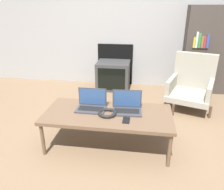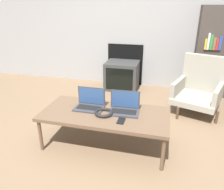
{
  "view_description": "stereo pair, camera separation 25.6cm",
  "coord_description": "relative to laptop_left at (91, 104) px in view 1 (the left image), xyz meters",
  "views": [
    {
      "loc": [
        0.34,
        -1.91,
        1.47
      ],
      "look_at": [
        0.0,
        0.42,
        0.48
      ],
      "focal_mm": 35.0,
      "sensor_mm": 36.0,
      "label": 1
    },
    {
      "loc": [
        0.59,
        -1.86,
        1.47
      ],
      "look_at": [
        0.0,
        0.42,
        0.48
      ],
      "focal_mm": 35.0,
      "sensor_mm": 36.0,
      "label": 2
    }
  ],
  "objects": [
    {
      "name": "ground_plane",
      "position": [
        0.2,
        -0.2,
        -0.45
      ],
      "size": [
        14.0,
        14.0,
        0.0
      ],
      "primitive_type": "plane",
      "color": "#7A6047"
    },
    {
      "name": "wall_back",
      "position": [
        0.19,
        2.01,
        0.84
      ],
      "size": [
        7.0,
        0.08,
        2.6
      ],
      "color": "#999999",
      "rests_on": "ground_plane"
    },
    {
      "name": "laptop_left",
      "position": [
        0.0,
        0.0,
        0.0
      ],
      "size": [
        0.32,
        0.21,
        0.22
      ],
      "rotation": [
        0.0,
        0.0,
        -0.01
      ],
      "color": "#38383D",
      "rests_on": "table"
    },
    {
      "name": "tv",
      "position": [
        0.0,
        1.71,
        -0.2
      ],
      "size": [
        0.58,
        0.5,
        0.5
      ],
      "color": "#383838",
      "rests_on": "ground_plane"
    },
    {
      "name": "armchair",
      "position": [
        1.28,
        1.12,
        -0.08
      ],
      "size": [
        0.78,
        0.81,
        0.79
      ],
      "rotation": [
        0.0,
        0.0,
        -0.33
      ],
      "color": "gray",
      "rests_on": "ground_plane"
    },
    {
      "name": "laptop_right",
      "position": [
        0.39,
        -0.0,
        0.0
      ],
      "size": [
        0.33,
        0.22,
        0.22
      ],
      "rotation": [
        0.0,
        0.0,
        0.06
      ],
      "color": "#38383D",
      "rests_on": "table"
    },
    {
      "name": "headphones",
      "position": [
        0.19,
        -0.12,
        -0.03
      ],
      "size": [
        0.2,
        0.2,
        0.04
      ],
      "color": "black",
      "rests_on": "table"
    },
    {
      "name": "phone",
      "position": [
        0.4,
        -0.22,
        -0.05
      ],
      "size": [
        0.07,
        0.12,
        0.01
      ],
      "color": "black",
      "rests_on": "table"
    },
    {
      "name": "table",
      "position": [
        0.2,
        -0.08,
        -0.08
      ],
      "size": [
        1.35,
        0.63,
        0.4
      ],
      "color": "brown",
      "rests_on": "ground_plane"
    },
    {
      "name": "bookshelf",
      "position": [
        1.64,
        1.81,
        0.28
      ],
      "size": [
        0.82,
        0.32,
        1.45
      ],
      "color": "#3F3833",
      "rests_on": "ground_plane"
    }
  ]
}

